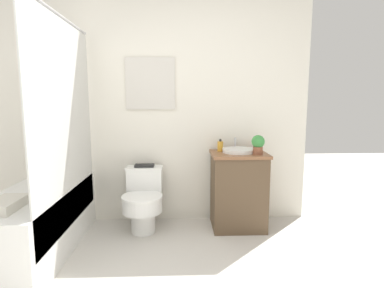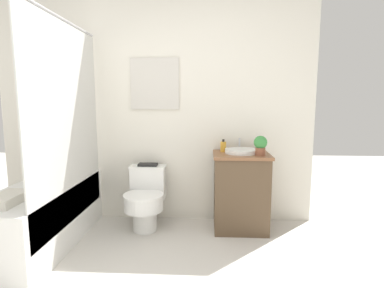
# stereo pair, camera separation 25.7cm
# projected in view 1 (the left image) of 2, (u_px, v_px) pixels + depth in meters

# --- Properties ---
(wall_back) EXTENTS (3.40, 0.07, 2.50)m
(wall_back) POSITION_uv_depth(u_px,v_px,m) (150.00, 106.00, 3.19)
(wall_back) COLOR silver
(wall_back) RESTS_ON ground_plane
(shower_area) EXTENTS (0.59, 1.42, 1.98)m
(shower_area) POSITION_uv_depth(u_px,v_px,m) (39.00, 217.00, 2.55)
(shower_area) COLOR white
(shower_area) RESTS_ON ground_plane
(toilet) EXTENTS (0.40, 0.54, 0.63)m
(toilet) POSITION_uv_depth(u_px,v_px,m) (143.00, 199.00, 3.02)
(toilet) COLOR white
(toilet) RESTS_ON ground_plane
(vanity) EXTENTS (0.56, 0.46, 0.79)m
(vanity) POSITION_uv_depth(u_px,v_px,m) (238.00, 190.00, 3.08)
(vanity) COLOR brown
(vanity) RESTS_ON ground_plane
(sink) EXTENTS (0.33, 0.36, 0.13)m
(sink) POSITION_uv_depth(u_px,v_px,m) (238.00, 150.00, 3.04)
(sink) COLOR white
(sink) RESTS_ON vanity
(soap_bottle) EXTENTS (0.06, 0.06, 0.13)m
(soap_bottle) POSITION_uv_depth(u_px,v_px,m) (220.00, 146.00, 3.11)
(soap_bottle) COLOR gold
(soap_bottle) RESTS_ON vanity
(potted_plant) EXTENTS (0.13, 0.13, 0.19)m
(potted_plant) POSITION_uv_depth(u_px,v_px,m) (258.00, 144.00, 2.92)
(potted_plant) COLOR brown
(potted_plant) RESTS_ON vanity
(book_on_tank) EXTENTS (0.20, 0.11, 0.02)m
(book_on_tank) POSITION_uv_depth(u_px,v_px,m) (144.00, 166.00, 3.11)
(book_on_tank) COLOR black
(book_on_tank) RESTS_ON toilet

